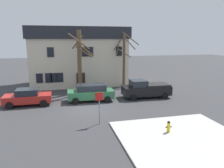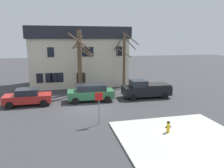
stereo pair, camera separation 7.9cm
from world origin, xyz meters
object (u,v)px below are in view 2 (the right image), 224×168
at_px(car_red_sedan, 28,97).
at_px(pickup_truck_black, 146,89).
at_px(tree_bare_near, 80,60).
at_px(tree_bare_mid, 124,59).
at_px(car_green_wagon, 91,92).
at_px(street_sign_pole, 99,102).
at_px(fire_hydrant, 168,126).
at_px(building_main, 79,56).

xyz_separation_m(car_red_sedan, pickup_truck_black, (12.36, 0.00, 0.14)).
relative_size(tree_bare_near, tree_bare_mid, 1.03).
distance_m(tree_bare_mid, car_green_wagon, 7.64).
bearing_deg(tree_bare_near, car_red_sedan, -144.30).
bearing_deg(car_green_wagon, street_sign_pole, -92.46).
xyz_separation_m(tree_bare_mid, fire_hydrant, (-1.03, -14.13, -3.34)).
distance_m(tree_bare_near, pickup_truck_black, 8.44).
distance_m(car_red_sedan, pickup_truck_black, 12.36).
distance_m(building_main, tree_bare_near, 5.37).
height_order(tree_bare_near, tree_bare_mid, tree_bare_near).
distance_m(tree_bare_mid, pickup_truck_black, 5.81).
relative_size(tree_bare_near, car_green_wagon, 1.54).
bearing_deg(fire_hydrant, pickup_truck_black, 77.17).
bearing_deg(tree_bare_mid, car_red_sedan, -156.45).
bearing_deg(car_green_wagon, car_red_sedan, -179.78).
bearing_deg(pickup_truck_black, building_main, 124.79).
height_order(tree_bare_near, pickup_truck_black, tree_bare_near).
distance_m(building_main, street_sign_pole, 15.94).
height_order(building_main, pickup_truck_black, building_main).
bearing_deg(street_sign_pole, building_main, 90.34).
bearing_deg(tree_bare_near, pickup_truck_black, -30.39).
height_order(tree_bare_near, car_red_sedan, tree_bare_near).
height_order(building_main, tree_bare_mid, building_main).
xyz_separation_m(building_main, tree_bare_near, (-0.31, -5.36, -0.08)).
height_order(building_main, car_green_wagon, building_main).
xyz_separation_m(building_main, car_green_wagon, (0.37, -9.33, -3.13)).
relative_size(car_green_wagon, fire_hydrant, 6.05).
distance_m(tree_bare_near, car_green_wagon, 5.05).
height_order(car_red_sedan, car_green_wagon, car_green_wagon).
xyz_separation_m(car_red_sedan, car_green_wagon, (6.23, 0.02, 0.10)).
relative_size(car_red_sedan, pickup_truck_black, 0.84).
bearing_deg(tree_bare_mid, tree_bare_near, -170.82).
relative_size(building_main, street_sign_pole, 5.30).
bearing_deg(pickup_truck_black, car_red_sedan, -179.98).
relative_size(fire_hydrant, street_sign_pole, 0.32).
distance_m(tree_bare_near, car_red_sedan, 7.53).
bearing_deg(street_sign_pole, car_red_sedan, 132.85).
xyz_separation_m(car_green_wagon, pickup_truck_black, (6.13, -0.02, 0.05)).
bearing_deg(tree_bare_near, building_main, 86.73).
bearing_deg(tree_bare_near, tree_bare_mid, 9.18).
distance_m(building_main, tree_bare_mid, 7.01).
bearing_deg(car_red_sedan, tree_bare_mid, 23.55).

